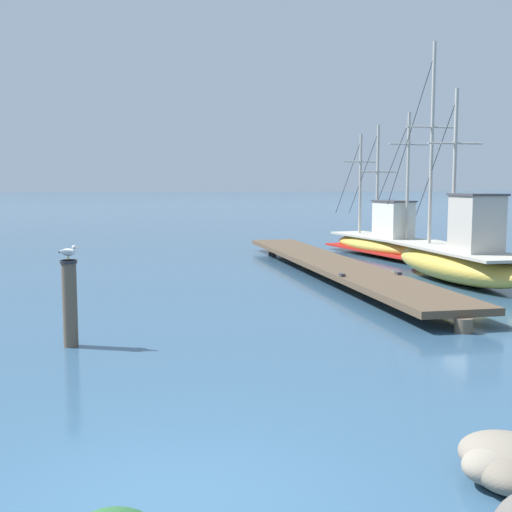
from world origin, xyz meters
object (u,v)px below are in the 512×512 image
Objects in this scene: fishing_boat_1 at (382,240)px; mooring_piling at (70,301)px; fishing_boat_0 at (459,257)px; perched_seagull at (68,252)px; shore_rock_mid_cluster at (508,463)px.

fishing_boat_1 is 17.09m from mooring_piling.
fishing_boat_0 is 12.15m from perched_seagull.
fishing_boat_1 reaches higher than perched_seagull.
fishing_boat_0 reaches higher than shore_rock_mid_cluster.
mooring_piling reaches higher than shore_rock_mid_cluster.
mooring_piling is at bearing -154.24° from fishing_boat_0.
fishing_boat_1 is 4.54× the size of mooring_piling.
perched_seagull is (-0.01, 0.00, 0.90)m from mooring_piling.
fishing_boat_1 is 17.13m from perched_seagull.
perched_seagull is 8.08m from shore_rock_mid_cluster.
shore_rock_mid_cluster is at bearing -118.87° from fishing_boat_0.
fishing_boat_0 is 13.61m from shore_rock_mid_cluster.
fishing_boat_0 is 1.20× the size of fishing_boat_1.
shore_rock_mid_cluster is at bearing -56.85° from perched_seagull.
fishing_boat_0 is 6.30× the size of shore_rock_mid_cluster.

